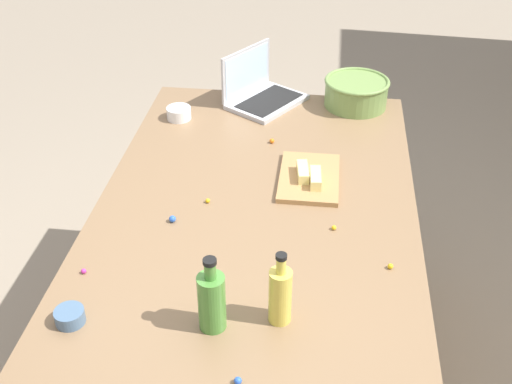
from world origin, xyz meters
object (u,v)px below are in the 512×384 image
object	(u,v)px
bottle_oil	(280,294)
ramekin_medium	(179,113)
mixing_bowl_large	(356,92)
laptop	(260,91)
ramekin_small	(70,316)
butter_stick_right	(316,178)
cutting_board	(309,178)
bottle_olive	(212,300)
butter_stick_left	(303,172)

from	to	relation	value
bottle_oil	ramekin_medium	size ratio (longest dim) A/B	2.23
mixing_bowl_large	ramekin_medium	bearing A→B (deg)	-73.85
laptop	ramekin_small	bearing A→B (deg)	-14.37
butter_stick_right	ramekin_medium	xyz separation A→B (m)	(-0.43, -0.57, -0.01)
cutting_board	bottle_olive	bearing A→B (deg)	-16.40
mixing_bowl_large	ramekin_medium	world-z (taller)	mixing_bowl_large
bottle_olive	ramekin_small	size ratio (longest dim) A/B	2.84
laptop	butter_stick_left	distance (m)	0.63
laptop	cutting_board	bearing A→B (deg)	22.16
bottle_oil	bottle_olive	world-z (taller)	bottle_olive
laptop	butter_stick_right	bearing A→B (deg)	22.62
laptop	bottle_oil	xyz separation A→B (m)	(1.26, 0.20, 0.04)
butter_stick_left	ramekin_medium	world-z (taller)	butter_stick_left
mixing_bowl_large	cutting_board	size ratio (longest dim) A/B	0.87
laptop	mixing_bowl_large	xyz separation A→B (m)	(-0.01, 0.40, 0.01)
butter_stick_right	laptop	bearing A→B (deg)	-157.38
bottle_oil	mixing_bowl_large	bearing A→B (deg)	170.87
laptop	butter_stick_right	size ratio (longest dim) A/B	3.46
butter_stick_right	ramekin_small	bearing A→B (deg)	-40.45
cutting_board	ramekin_small	world-z (taller)	ramekin_small
laptop	mixing_bowl_large	distance (m)	0.40
butter_stick_right	ramekin_small	distance (m)	0.93
cutting_board	ramekin_medium	xyz separation A→B (m)	(-0.39, -0.55, 0.02)
bottle_olive	ramekin_small	distance (m)	0.38
bottle_oil	ramekin_medium	xyz separation A→B (m)	(-1.06, -0.50, -0.06)
butter_stick_left	laptop	bearing A→B (deg)	-160.00
laptop	butter_stick_left	bearing A→B (deg)	20.00
mixing_bowl_large	butter_stick_left	bearing A→B (deg)	-16.96
laptop	butter_stick_left	xyz separation A→B (m)	(0.59, 0.22, -0.01)
cutting_board	ramekin_small	size ratio (longest dim) A/B	3.96
bottle_oil	cutting_board	world-z (taller)	bottle_oil
bottle_oil	ramekin_medium	world-z (taller)	bottle_oil
butter_stick_left	ramekin_small	world-z (taller)	butter_stick_left
bottle_oil	butter_stick_right	bearing A→B (deg)	174.17
bottle_oil	ramekin_small	world-z (taller)	bottle_oil
bottle_oil	butter_stick_left	world-z (taller)	bottle_oil
butter_stick_left	cutting_board	bearing A→B (deg)	109.44
ramekin_medium	mixing_bowl_large	bearing A→B (deg)	106.15
mixing_bowl_large	ramekin_medium	distance (m)	0.74
ramekin_medium	ramekin_small	bearing A→B (deg)	-1.68
mixing_bowl_large	bottle_olive	distance (m)	1.36
butter_stick_right	ramekin_small	xyz separation A→B (m)	(0.71, -0.60, -0.02)
bottle_olive	cutting_board	size ratio (longest dim) A/B	0.72
butter_stick_left	ramekin_medium	xyz separation A→B (m)	(-0.40, -0.52, -0.01)
laptop	bottle_olive	bearing A→B (deg)	1.23
laptop	butter_stick_right	xyz separation A→B (m)	(0.63, 0.26, -0.01)
bottle_olive	butter_stick_left	size ratio (longest dim) A/B	2.01
ramekin_small	ramekin_medium	world-z (taller)	ramekin_medium
cutting_board	butter_stick_left	xyz separation A→B (m)	(0.01, -0.02, 0.03)
laptop	cutting_board	world-z (taller)	laptop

